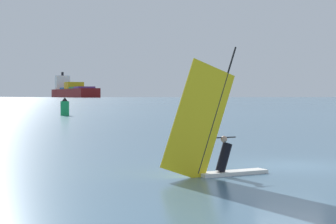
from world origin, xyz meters
name	(u,v)px	position (x,y,z in m)	size (l,w,h in m)	color
ground_plane	(290,166)	(0.00, 0.00, 0.00)	(4000.00, 4000.00, 0.00)	#476B84
windsurfer	(214,142)	(-2.69, -3.08, 1.10)	(3.40, 2.52, 4.38)	white
cargo_ship	(73,91)	(-263.75, 809.87, 9.24)	(129.76, 195.80, 41.90)	maroon
channel_buoy	(65,107)	(-25.03, 49.34, 1.08)	(1.12, 1.12, 2.39)	#19994C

